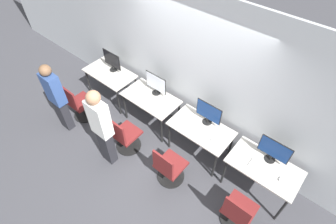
{
  "coord_description": "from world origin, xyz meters",
  "views": [
    {
      "loc": [
        1.99,
        -2.25,
        4.21
      ],
      "look_at": [
        0.0,
        0.12,
        0.86
      ],
      "focal_mm": 28.0,
      "sensor_mm": 36.0,
      "label": 1
    }
  ],
  "objects_px": {
    "person_left": "(102,127)",
    "office_chair_far_right": "(237,213)",
    "mouse_left": "(160,105)",
    "monitor_left": "(156,84)",
    "office_chair_right": "(169,168)",
    "mouse_far_left": "(114,81)",
    "office_chair_left": "(125,137)",
    "monitor_right": "(208,113)",
    "mouse_right": "(212,140)",
    "mouse_far_right": "(281,179)",
    "monitor_far_left": "(112,61)",
    "keyboard_far_left": "(104,75)",
    "keyboard_left": "(147,100)",
    "keyboard_far_right": "(263,169)",
    "keyboard_right": "(197,132)",
    "monitor_far_right": "(274,151)",
    "person_far_left": "(56,97)",
    "office_chair_far_left": "(80,105)"
  },
  "relations": [
    {
      "from": "monitor_left",
      "to": "keyboard_left",
      "type": "xyz_separation_m",
      "value": [
        0.0,
        -0.25,
        -0.23
      ]
    },
    {
      "from": "monitor_far_left",
      "to": "keyboard_far_left",
      "type": "bearing_deg",
      "value": -90.0
    },
    {
      "from": "keyboard_far_right",
      "to": "person_left",
      "type": "bearing_deg",
      "value": -154.82
    },
    {
      "from": "monitor_far_left",
      "to": "person_far_left",
      "type": "height_order",
      "value": "person_far_left"
    },
    {
      "from": "monitor_left",
      "to": "mouse_right",
      "type": "distance_m",
      "value": 1.52
    },
    {
      "from": "person_left",
      "to": "mouse_right",
      "type": "distance_m",
      "value": 1.83
    },
    {
      "from": "person_left",
      "to": "office_chair_far_right",
      "type": "distance_m",
      "value": 2.48
    },
    {
      "from": "monitor_left",
      "to": "mouse_right",
      "type": "bearing_deg",
      "value": -10.29
    },
    {
      "from": "keyboard_far_left",
      "to": "office_chair_right",
      "type": "xyz_separation_m",
      "value": [
        2.3,
        -0.66,
        -0.38
      ]
    },
    {
      "from": "keyboard_left",
      "to": "office_chair_right",
      "type": "bearing_deg",
      "value": -32.28
    },
    {
      "from": "monitor_right",
      "to": "keyboard_far_right",
      "type": "height_order",
      "value": "monitor_right"
    },
    {
      "from": "keyboard_left",
      "to": "office_chair_right",
      "type": "relative_size",
      "value": 0.48
    },
    {
      "from": "office_chair_left",
      "to": "mouse_right",
      "type": "xyz_separation_m",
      "value": [
        1.41,
        0.7,
        0.39
      ]
    },
    {
      "from": "monitor_far_left",
      "to": "keyboard_left",
      "type": "bearing_deg",
      "value": -10.0
    },
    {
      "from": "person_left",
      "to": "mouse_left",
      "type": "bearing_deg",
      "value": 76.12
    },
    {
      "from": "person_far_left",
      "to": "office_chair_left",
      "type": "height_order",
      "value": "person_far_left"
    },
    {
      "from": "monitor_far_right",
      "to": "office_chair_right",
      "type": "bearing_deg",
      "value": -142.28
    },
    {
      "from": "keyboard_right",
      "to": "mouse_right",
      "type": "distance_m",
      "value": 0.29
    },
    {
      "from": "monitor_far_left",
      "to": "monitor_right",
      "type": "bearing_deg",
      "value": 1.36
    },
    {
      "from": "monitor_right",
      "to": "mouse_right",
      "type": "bearing_deg",
      "value": -43.58
    },
    {
      "from": "keyboard_far_left",
      "to": "monitor_left",
      "type": "distance_m",
      "value": 1.24
    },
    {
      "from": "mouse_left",
      "to": "office_chair_right",
      "type": "height_order",
      "value": "office_chair_right"
    },
    {
      "from": "keyboard_left",
      "to": "mouse_right",
      "type": "xyz_separation_m",
      "value": [
        1.48,
        -0.01,
        0.01
      ]
    },
    {
      "from": "mouse_left",
      "to": "office_chair_far_right",
      "type": "relative_size",
      "value": 0.1
    },
    {
      "from": "office_chair_far_left",
      "to": "mouse_left",
      "type": "bearing_deg",
      "value": 26.85
    },
    {
      "from": "keyboard_far_left",
      "to": "mouse_right",
      "type": "relative_size",
      "value": 4.65
    },
    {
      "from": "monitor_far_right",
      "to": "mouse_left",
      "type": "bearing_deg",
      "value": -173.83
    },
    {
      "from": "mouse_far_left",
      "to": "monitor_left",
      "type": "bearing_deg",
      "value": 18.46
    },
    {
      "from": "person_left",
      "to": "keyboard_left",
      "type": "bearing_deg",
      "value": 90.48
    },
    {
      "from": "keyboard_far_left",
      "to": "keyboard_far_right",
      "type": "distance_m",
      "value": 3.55
    },
    {
      "from": "keyboard_right",
      "to": "office_chair_right",
      "type": "height_order",
      "value": "office_chair_right"
    },
    {
      "from": "office_chair_far_right",
      "to": "monitor_far_right",
      "type": "bearing_deg",
      "value": 91.05
    },
    {
      "from": "keyboard_far_left",
      "to": "keyboard_right",
      "type": "distance_m",
      "value": 2.36
    },
    {
      "from": "keyboard_left",
      "to": "monitor_right",
      "type": "relative_size",
      "value": 0.87
    },
    {
      "from": "mouse_far_left",
      "to": "monitor_left",
      "type": "height_order",
      "value": "monitor_left"
    },
    {
      "from": "mouse_far_right",
      "to": "mouse_left",
      "type": "bearing_deg",
      "value": 179.97
    },
    {
      "from": "office_chair_far_right",
      "to": "office_chair_right",
      "type": "bearing_deg",
      "value": -176.76
    },
    {
      "from": "monitor_left",
      "to": "mouse_left",
      "type": "distance_m",
      "value": 0.42
    },
    {
      "from": "office_chair_far_left",
      "to": "keyboard_far_right",
      "type": "distance_m",
      "value": 3.71
    },
    {
      "from": "person_far_left",
      "to": "monitor_right",
      "type": "distance_m",
      "value": 2.81
    },
    {
      "from": "monitor_far_left",
      "to": "monitor_right",
      "type": "relative_size",
      "value": 1.0
    },
    {
      "from": "mouse_right",
      "to": "mouse_left",
      "type": "bearing_deg",
      "value": 177.87
    },
    {
      "from": "keyboard_far_left",
      "to": "keyboard_left",
      "type": "height_order",
      "value": "same"
    },
    {
      "from": "office_chair_left",
      "to": "monitor_right",
      "type": "height_order",
      "value": "monitor_right"
    },
    {
      "from": "office_chair_far_left",
      "to": "person_left",
      "type": "distance_m",
      "value": 1.42
    },
    {
      "from": "person_left",
      "to": "keyboard_right",
      "type": "distance_m",
      "value": 1.59
    },
    {
      "from": "keyboard_left",
      "to": "person_left",
      "type": "xyz_separation_m",
      "value": [
        0.01,
        -1.09,
        0.21
      ]
    },
    {
      "from": "person_left",
      "to": "keyboard_right",
      "type": "xyz_separation_m",
      "value": [
        1.17,
        1.06,
        -0.21
      ]
    },
    {
      "from": "keyboard_far_left",
      "to": "person_far_left",
      "type": "relative_size",
      "value": 0.27
    },
    {
      "from": "keyboard_far_right",
      "to": "office_chair_right",
      "type": "bearing_deg",
      "value": -149.62
    }
  ]
}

